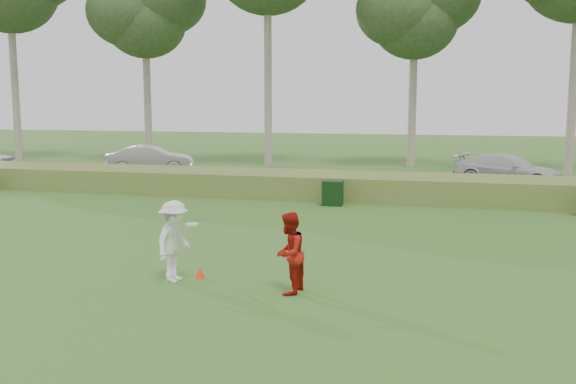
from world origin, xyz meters
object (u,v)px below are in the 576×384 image
(player_white, at_px, (174,241))
(car_right, at_px, (508,170))
(car_mid, at_px, (150,159))
(cone_orange, at_px, (200,272))
(player_red, at_px, (289,253))
(utility_cabinet, at_px, (333,193))
(cone_yellow, at_px, (294,289))

(player_white, xyz_separation_m, car_right, (7.92, 17.27, -0.11))
(player_white, height_order, car_mid, player_white)
(cone_orange, bearing_deg, player_red, -15.74)
(utility_cabinet, height_order, car_mid, car_mid)
(utility_cabinet, relative_size, car_right, 0.19)
(cone_orange, xyz_separation_m, cone_yellow, (2.18, -0.57, -0.03))
(player_white, height_order, player_red, player_white)
(player_red, distance_m, cone_orange, 2.27)
(cone_orange, relative_size, utility_cabinet, 0.28)
(utility_cabinet, bearing_deg, player_white, -97.50)
(player_red, bearing_deg, player_white, -88.53)
(cone_yellow, bearing_deg, utility_cabinet, 96.30)
(cone_orange, xyz_separation_m, car_mid, (-9.71, 17.37, 0.65))
(player_white, bearing_deg, car_mid, 33.77)
(cone_orange, relative_size, car_mid, 0.06)
(utility_cabinet, xyz_separation_m, car_right, (6.49, 6.92, 0.29))
(player_white, height_order, utility_cabinet, player_white)
(player_white, height_order, cone_orange, player_white)
(cone_yellow, distance_m, car_mid, 21.54)
(cone_yellow, xyz_separation_m, car_mid, (-11.90, 17.94, 0.68))
(player_red, distance_m, car_right, 18.34)
(player_white, xyz_separation_m, car_mid, (-9.29, 17.71, -0.08))
(cone_yellow, height_order, utility_cabinet, utility_cabinet)
(car_right, bearing_deg, utility_cabinet, 158.38)
(utility_cabinet, distance_m, car_right, 9.49)
(player_white, distance_m, cone_orange, 0.90)
(player_white, relative_size, utility_cabinet, 1.91)
(car_mid, bearing_deg, cone_orange, -170.61)
(player_red, bearing_deg, cone_yellow, 110.90)
(player_red, bearing_deg, car_mid, -139.49)
(cone_orange, bearing_deg, car_mid, 119.21)
(cone_orange, relative_size, car_right, 0.05)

